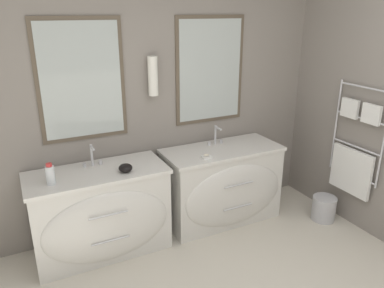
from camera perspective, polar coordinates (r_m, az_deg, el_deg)
wall_back at (r=3.60m, az=-4.45°, el=7.59°), size 4.87×0.17×2.60m
vanity_left at (r=3.41m, az=-13.67°, el=-10.18°), size 1.18×0.59×0.78m
vanity_right at (r=3.82m, az=4.74°, el=-6.24°), size 1.18×0.59×0.78m
faucet_left at (r=3.35m, az=-14.97°, el=-1.77°), size 0.17×0.12×0.20m
faucet_right at (r=3.77m, az=3.68°, el=1.28°), size 0.17×0.12×0.20m
toiletry_bottle at (r=3.12m, az=-20.79°, el=-4.39°), size 0.07×0.07×0.18m
amenity_bowl at (r=3.20m, az=-10.10°, el=-3.61°), size 0.12×0.12×0.07m
soap_dish at (r=3.44m, az=2.21°, el=-1.94°), size 0.09×0.06×0.04m
waste_bin at (r=4.16m, az=19.45°, el=-9.15°), size 0.24×0.24×0.25m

